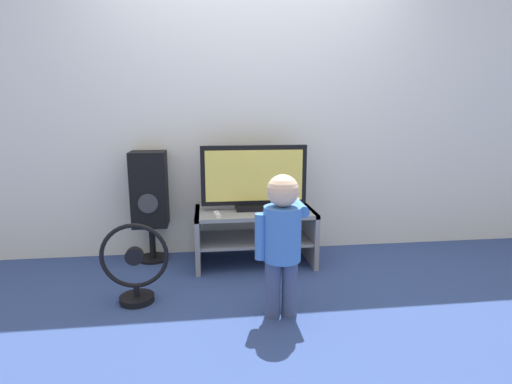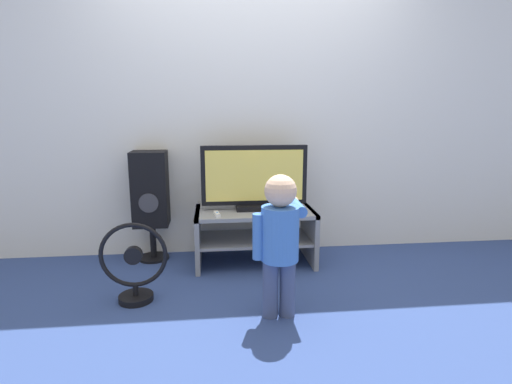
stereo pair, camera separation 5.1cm
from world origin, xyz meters
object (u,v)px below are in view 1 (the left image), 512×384
Objects in this scene: floor_fan at (135,267)px; game_console at (294,206)px; television at (254,178)px; speaker_tower at (150,192)px; child at (282,234)px; remote_primary at (217,214)px.

game_console is at bearing 26.73° from floor_fan.
speaker_tower is (-0.83, 0.14, -0.12)m from television.
remote_primary is at bearing 116.12° from child.
speaker_tower is at bearing 89.21° from floor_fan.
floor_fan is at bearing -153.27° from game_console.
game_console is 1.41× the size of remote_primary.
child is at bearing -107.13° from game_console.
speaker_tower reaches higher than game_console.
speaker_tower is 1.71× the size of floor_fan.
remote_primary is at bearing -167.65° from game_console.
television is 1.14m from floor_fan.
speaker_tower is (-1.15, 0.17, 0.11)m from game_console.
television is 4.43× the size of game_console.
speaker_tower is at bearing 170.60° from television.
television is at bearing 28.79° from remote_primary.
game_console reaches higher than remote_primary.
television reaches higher than remote_primary.
remote_primary is 0.81m from child.
speaker_tower reaches higher than floor_fan.
remote_primary is (-0.30, -0.17, -0.24)m from television.
game_console is 0.36× the size of floor_fan.
floor_fan is at bearing -90.79° from speaker_tower.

